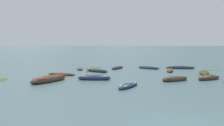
# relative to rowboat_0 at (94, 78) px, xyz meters

# --- Properties ---
(ground_plane) EXTENTS (6000.00, 6000.00, 0.00)m
(ground_plane) POSITION_rel_rowboat_0_xyz_m (5.34, 1486.27, -0.20)
(ground_plane) COLOR slate
(mountain_1) EXTENTS (940.13, 940.13, 297.05)m
(mountain_1) POSITION_rel_rowboat_0_xyz_m (-328.08, 1862.85, 148.33)
(mountain_1) COLOR #4C5B56
(mountain_1) RESTS_ON ground
(mountain_2) EXTENTS (1423.52, 1423.52, 448.17)m
(mountain_2) POSITION_rel_rowboat_0_xyz_m (597.29, 1724.12, 223.89)
(mountain_2) COLOR slate
(mountain_2) RESTS_ON ground
(rowboat_0) EXTENTS (3.42, 1.20, 0.63)m
(rowboat_0) POSITION_rel_rowboat_0_xyz_m (0.00, 0.00, 0.00)
(rowboat_0) COLOR navy
(rowboat_0) RESTS_ON ground
(rowboat_1) EXTENTS (3.25, 2.39, 0.59)m
(rowboat_1) POSITION_rel_rowboat_0_xyz_m (8.03, -0.52, -0.01)
(rowboat_1) COLOR #4C3323
(rowboat_1) RESTS_ON ground
(rowboat_2) EXTENTS (3.40, 3.02, 0.52)m
(rowboat_2) POSITION_rel_rowboat_0_xyz_m (-0.31, 6.92, -0.03)
(rowboat_2) COLOR #2D2826
(rowboat_2) RESTS_ON ground
(rowboat_3) EXTENTS (4.31, 1.20, 0.57)m
(rowboat_3) POSITION_rel_rowboat_0_xyz_m (11.77, 11.23, -0.02)
(rowboat_3) COLOR navy
(rowboat_3) RESTS_ON ground
(rowboat_5) EXTENTS (1.52, 3.26, 0.47)m
(rowboat_5) POSITION_rel_rowboat_0_xyz_m (9.37, 7.48, -0.05)
(rowboat_5) COLOR #4C3323
(rowboat_5) RESTS_ON ground
(rowboat_6) EXTENTS (2.28, 3.70, 0.45)m
(rowboat_6) POSITION_rel_rowboat_0_xyz_m (2.37, 11.07, -0.05)
(rowboat_6) COLOR #2D2826
(rowboat_6) RESTS_ON ground
(rowboat_7) EXTENTS (2.31, 4.44, 0.56)m
(rowboat_7) POSITION_rel_rowboat_0_xyz_m (12.81, 4.59, -0.02)
(rowboat_7) COLOR #4C3323
(rowboat_7) RESTS_ON ground
(rowboat_8) EXTENTS (3.41, 3.11, 0.48)m
(rowboat_8) POSITION_rel_rowboat_0_xyz_m (7.01, 11.13, -0.05)
(rowboat_8) COLOR navy
(rowboat_8) RESTS_ON ground
(rowboat_9) EXTENTS (1.39, 3.29, 0.38)m
(rowboat_9) POSITION_rel_rowboat_0_xyz_m (-3.08, 9.80, -0.08)
(rowboat_9) COLOR navy
(rowboat_9) RESTS_ON ground
(rowboat_10) EXTENTS (3.59, 1.75, 0.42)m
(rowboat_10) POSITION_rel_rowboat_0_xyz_m (-4.19, 3.43, -0.06)
(rowboat_10) COLOR brown
(rowboat_10) RESTS_ON ground
(rowboat_11) EXTENTS (2.28, 3.28, 0.41)m
(rowboat_11) POSITION_rel_rowboat_0_xyz_m (3.26, -4.03, -0.06)
(rowboat_11) COLOR navy
(rowboat_11) RESTS_ON ground
(rowboat_12) EXTENTS (3.30, 2.72, 0.61)m
(rowboat_12) POSITION_rel_rowboat_0_xyz_m (11.76, 0.49, -0.01)
(rowboat_12) COLOR #4C3323
(rowboat_12) RESTS_ON ground
(rowboat_13) EXTENTS (3.25, 4.56, 0.77)m
(rowboat_13) POSITION_rel_rowboat_0_xyz_m (-4.23, -1.34, 0.04)
(rowboat_13) COLOR #4C3323
(rowboat_13) RESTS_ON ground
(mooring_buoy) EXTENTS (0.42, 0.42, 1.09)m
(mooring_buoy) POSITION_rel_rowboat_0_xyz_m (-1.10, 2.69, -0.09)
(mooring_buoy) COLOR yellow
(mooring_buoy) RESTS_ON ground
(weed_patch_0) EXTENTS (2.50, 2.13, 0.14)m
(weed_patch_0) POSITION_rel_rowboat_0_xyz_m (-1.14, 13.15, -0.20)
(weed_patch_0) COLOR #38662D
(weed_patch_0) RESTS_ON ground
(weed_patch_1) EXTENTS (1.66, 2.97, 0.14)m
(weed_patch_1) POSITION_rel_rowboat_0_xyz_m (-9.38, -0.49, -0.20)
(weed_patch_1) COLOR #38662D
(weed_patch_1) RESTS_ON ground
(weed_patch_2) EXTENTS (3.01, 3.25, 0.14)m
(weed_patch_2) POSITION_rel_rowboat_0_xyz_m (13.78, 7.57, -0.20)
(weed_patch_2) COLOR #477033
(weed_patch_2) RESTS_ON ground
(weed_patch_3) EXTENTS (4.05, 4.03, 0.14)m
(weed_patch_3) POSITION_rel_rowboat_0_xyz_m (7.67, 12.47, -0.20)
(weed_patch_3) COLOR #477033
(weed_patch_3) RESTS_ON ground
(weed_patch_4) EXTENTS (2.87, 1.55, 0.14)m
(weed_patch_4) POSITION_rel_rowboat_0_xyz_m (15.65, 9.70, -0.20)
(weed_patch_4) COLOR #477033
(weed_patch_4) RESTS_ON ground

